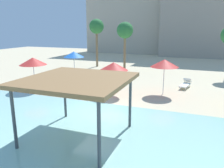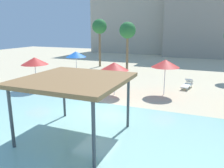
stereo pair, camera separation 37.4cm
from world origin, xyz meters
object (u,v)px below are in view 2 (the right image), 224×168
(shade_pavilion, at_px, (74,81))
(lounge_chair_4, at_px, (65,79))
(lounge_chair_3, at_px, (187,84))
(palm_tree_2, at_px, (128,31))
(beach_umbrella_red_3, at_px, (165,63))
(beach_umbrella_red_5, at_px, (35,61))
(palm_tree_0, at_px, (100,28))
(beach_umbrella_blue_4, at_px, (76,54))
(beach_umbrella_red_1, at_px, (114,66))

(shade_pavilion, height_order, lounge_chair_4, shade_pavilion)
(lounge_chair_3, bearing_deg, shade_pavilion, -9.46)
(palm_tree_2, bearing_deg, beach_umbrella_red_3, -55.04)
(beach_umbrella_red_5, relative_size, palm_tree_0, 0.44)
(beach_umbrella_red_3, xyz_separation_m, beach_umbrella_blue_4, (-9.57, 2.98, -0.02))
(palm_tree_2, bearing_deg, palm_tree_0, 156.74)
(beach_umbrella_red_5, distance_m, lounge_chair_3, 12.97)
(shade_pavilion, xyz_separation_m, palm_tree_2, (-3.26, 17.05, 1.97))
(shade_pavilion, distance_m, palm_tree_2, 17.47)
(beach_umbrella_red_1, xyz_separation_m, lounge_chair_3, (5.06, 4.23, -1.89))
(beach_umbrella_red_5, xyz_separation_m, lounge_chair_4, (0.83, 2.95, -2.07))
(beach_umbrella_red_1, height_order, beach_umbrella_blue_4, beach_umbrella_blue_4)
(beach_umbrella_blue_4, relative_size, palm_tree_2, 0.47)
(beach_umbrella_red_3, relative_size, lounge_chair_4, 1.37)
(shade_pavilion, height_order, palm_tree_2, palm_tree_2)
(beach_umbrella_red_3, distance_m, palm_tree_2, 10.46)
(beach_umbrella_red_3, height_order, lounge_chair_3, beach_umbrella_red_3)
(beach_umbrella_red_3, xyz_separation_m, beach_umbrella_red_5, (-10.16, -2.50, -0.03))
(palm_tree_0, bearing_deg, beach_umbrella_red_5, -89.21)
(shade_pavilion, height_order, beach_umbrella_red_1, shade_pavilion)
(beach_umbrella_red_3, relative_size, palm_tree_2, 0.48)
(beach_umbrella_red_5, relative_size, lounge_chair_4, 1.36)
(beach_umbrella_red_3, distance_m, beach_umbrella_red_5, 10.47)
(beach_umbrella_blue_4, xyz_separation_m, beach_umbrella_red_5, (-0.59, -5.49, -0.01))
(palm_tree_0, bearing_deg, beach_umbrella_red_1, -60.05)
(beach_umbrella_red_1, relative_size, palm_tree_0, 0.41)
(beach_umbrella_red_5, xyz_separation_m, lounge_chair_3, (11.67, 5.25, -2.07))
(beach_umbrella_red_1, bearing_deg, beach_umbrella_blue_4, 143.42)
(shade_pavilion, height_order, palm_tree_0, palm_tree_0)
(lounge_chair_3, height_order, palm_tree_0, palm_tree_0)
(beach_umbrella_red_1, bearing_deg, lounge_chair_4, 161.49)
(beach_umbrella_red_1, height_order, beach_umbrella_red_3, beach_umbrella_red_3)
(lounge_chair_4, xyz_separation_m, palm_tree_2, (3.48, 7.93, 4.33))
(shade_pavilion, relative_size, beach_umbrella_red_1, 1.80)
(beach_umbrella_red_5, bearing_deg, palm_tree_2, 68.39)
(shade_pavilion, distance_m, lounge_chair_3, 12.36)
(shade_pavilion, relative_size, palm_tree_2, 0.79)
(beach_umbrella_red_3, relative_size, lounge_chair_3, 1.38)
(palm_tree_2, bearing_deg, lounge_chair_3, -37.41)
(shade_pavilion, relative_size, palm_tree_0, 0.73)
(beach_umbrella_blue_4, distance_m, lounge_chair_4, 3.29)
(palm_tree_2, bearing_deg, beach_umbrella_red_1, -76.83)
(beach_umbrella_red_3, bearing_deg, palm_tree_2, 124.96)
(beach_umbrella_blue_4, bearing_deg, lounge_chair_3, -1.24)
(shade_pavilion, bearing_deg, beach_umbrella_red_1, 97.50)
(lounge_chair_3, bearing_deg, beach_umbrella_red_5, -55.46)
(shade_pavilion, height_order, lounge_chair_3, shade_pavilion)
(beach_umbrella_blue_4, bearing_deg, palm_tree_0, 96.01)
(palm_tree_0, bearing_deg, lounge_chair_3, -32.53)
(lounge_chair_4, height_order, palm_tree_2, palm_tree_2)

